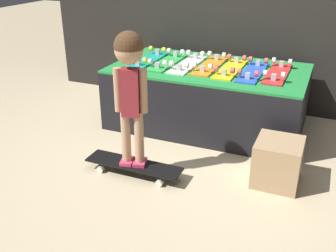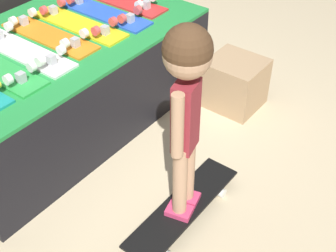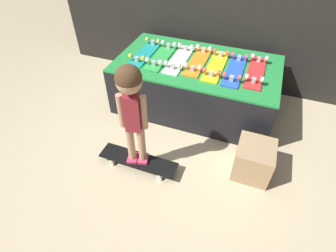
{
  "view_description": "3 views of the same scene",
  "coord_description": "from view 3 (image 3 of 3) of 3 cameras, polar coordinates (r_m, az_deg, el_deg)",
  "views": [
    {
      "loc": [
        1.03,
        -2.84,
        1.59
      ],
      "look_at": [
        -0.07,
        -0.25,
        0.31
      ],
      "focal_mm": 42.0,
      "sensor_mm": 36.0,
      "label": 1
    },
    {
      "loc": [
        -1.52,
        -1.44,
        1.88
      ],
      "look_at": [
        -0.03,
        -0.31,
        0.37
      ],
      "focal_mm": 50.0,
      "sensor_mm": 36.0,
      "label": 2
    },
    {
      "loc": [
        0.61,
        -1.95,
        2.01
      ],
      "look_at": [
        -0.02,
        -0.3,
        0.37
      ],
      "focal_mm": 28.0,
      "sensor_mm": 36.0,
      "label": 3
    }
  ],
  "objects": [
    {
      "name": "ground_plane",
      "position": [
        2.86,
        2.45,
        -1.76
      ],
      "size": [
        16.0,
        16.0,
        0.0
      ],
      "primitive_type": "plane",
      "color": "beige"
    },
    {
      "name": "display_rack",
      "position": [
        3.1,
        6.03,
        8.89
      ],
      "size": [
        1.77,
        1.01,
        0.57
      ],
      "color": "black",
      "rests_on": "ground_plane"
    },
    {
      "name": "skateboard_green_on_rack",
      "position": [
        3.04,
        -1.39,
        15.05
      ],
      "size": [
        0.17,
        0.67,
        0.09
      ],
      "color": "green",
      "rests_on": "display_rack"
    },
    {
      "name": "skateboard_blue_on_rack",
      "position": [
        2.87,
        14.41,
        11.86
      ],
      "size": [
        0.17,
        0.67,
        0.09
      ],
      "color": "blue",
      "rests_on": "display_rack"
    },
    {
      "name": "storage_box",
      "position": [
        2.52,
        18.1,
        -7.0
      ],
      "size": [
        0.33,
        0.35,
        0.33
      ],
      "color": "tan",
      "rests_on": "ground_plane"
    },
    {
      "name": "skateboard_yellow_on_rack",
      "position": [
        2.9,
        10.41,
        12.91
      ],
      "size": [
        0.17,
        0.67,
        0.09
      ],
      "color": "yellow",
      "rests_on": "display_rack"
    },
    {
      "name": "skateboard_white_on_rack",
      "position": [
        2.98,
        2.47,
        14.46
      ],
      "size": [
        0.17,
        0.67,
        0.09
      ],
      "color": "white",
      "rests_on": "display_rack"
    },
    {
      "name": "child",
      "position": [
        2.03,
        -8.05,
        5.55
      ],
      "size": [
        0.23,
        0.2,
        1.0
      ],
      "rotation": [
        0.0,
        0.0,
        0.25
      ],
      "color": "#E03D6B",
      "rests_on": "skateboard_on_floor"
    },
    {
      "name": "skateboard_red_on_rack",
      "position": [
        2.9,
        18.59,
        11.27
      ],
      "size": [
        0.17,
        0.67,
        0.09
      ],
      "color": "red",
      "rests_on": "display_rack"
    },
    {
      "name": "skateboard_teal_on_rack",
      "position": [
        3.13,
        -4.94,
        15.74
      ],
      "size": [
        0.17,
        0.67,
        0.09
      ],
      "color": "teal",
      "rests_on": "display_rack"
    },
    {
      "name": "skateboard_orange_on_rack",
      "position": [
        2.97,
        6.58,
        14.02
      ],
      "size": [
        0.17,
        0.67,
        0.09
      ],
      "color": "orange",
      "rests_on": "display_rack"
    },
    {
      "name": "skateboard_on_floor",
      "position": [
        2.53,
        -6.49,
        -7.47
      ],
      "size": [
        0.75,
        0.19,
        0.09
      ],
      "color": "black",
      "rests_on": "ground_plane"
    }
  ]
}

